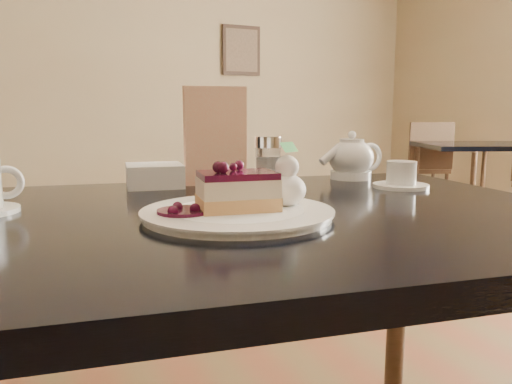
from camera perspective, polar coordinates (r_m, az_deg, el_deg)
name	(u,v)px	position (r m, az deg, el deg)	size (l,w,h in m)	color
main_table	(231,257)	(0.84, -2.91, -7.43)	(1.29, 0.95, 0.74)	black
dessert_plate	(238,214)	(0.77, -2.13, -2.48)	(0.29, 0.29, 0.01)	white
cheesecake_slice	(237,191)	(0.77, -2.14, 0.10)	(0.13, 0.10, 0.06)	tan
whipped_cream	(287,190)	(0.80, 3.55, 0.27)	(0.06, 0.06, 0.05)	white
berry_sauce	(183,211)	(0.75, -8.29, -2.21)	(0.08, 0.08, 0.01)	black
tea_set	(360,163)	(1.21, 11.85, 3.29)	(0.18, 0.28, 0.10)	white
menu_card	(215,136)	(1.13, -4.68, 6.40)	(0.14, 0.03, 0.22)	#FEF3C7
sugar_shaker	(268,160)	(1.11, 1.37, 3.65)	(0.06, 0.06, 0.11)	white
napkin_stack	(154,175)	(1.11, -11.53, 1.87)	(0.12, 0.12, 0.05)	white
bg_table_far_right	(475,220)	(4.34, 23.79, -2.90)	(1.10, 1.62, 1.08)	black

